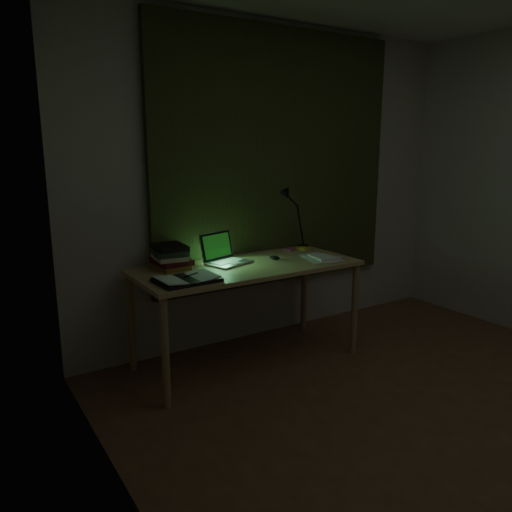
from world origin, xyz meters
The scene contains 13 objects.
floor centered at (0.00, 0.00, 0.00)m, with size 3.50×4.00×0.00m, color brown.
wall_back centered at (0.00, 2.00, 1.25)m, with size 3.50×0.00×2.50m, color beige.
wall_left centered at (-1.75, 0.00, 1.25)m, with size 0.00×4.00×2.50m, color beige.
curtain centered at (0.00, 1.96, 1.45)m, with size 2.20×0.06×2.00m, color #30361B.
desk centered at (-0.54, 1.57, 0.37)m, with size 1.60×0.70×0.73m, color tan, non-canonical shape.
laptop centered at (-0.63, 1.67, 0.84)m, with size 0.30×0.34×0.22m, color #B6B6BB, non-canonical shape.
open_textbook centered at (-1.08, 1.39, 0.75)m, with size 0.38×0.27×0.03m, color white, non-canonical shape.
book_stack centered at (-1.03, 1.77, 0.82)m, with size 0.22×0.26×0.17m, color white, non-canonical shape.
loose_papers centered at (0.00, 1.46, 0.74)m, with size 0.31×0.33×0.02m, color white, non-canonical shape.
mouse centered at (-0.28, 1.60, 0.75)m, with size 0.05×0.09×0.03m, color black.
sticky_yellow centered at (0.13, 1.79, 0.74)m, with size 0.08×0.08×0.02m, color yellow.
sticky_pink centered at (0.02, 1.82, 0.74)m, with size 0.07×0.07×0.02m, color #C34B82.
desk_lamp centered at (0.19, 1.85, 0.98)m, with size 0.32×0.25×0.49m, color black, non-canonical shape.
Camera 1 is at (-2.33, -1.37, 1.57)m, focal length 35.00 mm.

